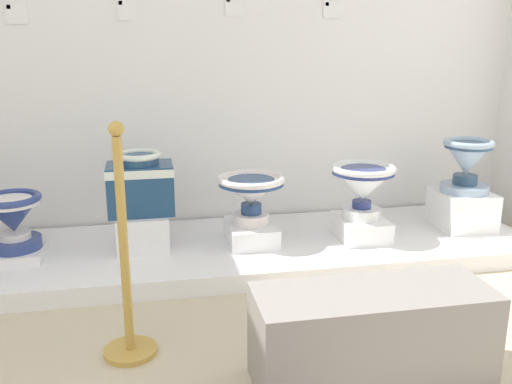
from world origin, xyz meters
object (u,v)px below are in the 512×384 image
object	(u,v)px
antique_toilet_tall_cobalt	(363,183)
plinth_block_squat_floral	(462,209)
plinth_block_leftmost	(143,229)
antique_toilet_rightmost	(12,217)
plinth_block_tall_cobalt	(360,228)
info_placard_third	(234,6)
museum_bench	(372,336)
plinth_block_rightmost	(17,253)
plinth_block_broad_patterned	(251,233)
info_placard_fourth	(333,9)
stanchion_post_near_left	(126,284)
antique_toilet_leftmost	(140,182)
antique_toilet_broad_patterned	(251,191)
info_placard_second	(126,9)
antique_toilet_squat_floral	(467,161)
info_placard_first	(16,13)

from	to	relation	value
antique_toilet_tall_cobalt	plinth_block_squat_floral	bearing A→B (deg)	5.15
plinth_block_leftmost	antique_toilet_tall_cobalt	xyz separation A→B (m)	(1.38, -0.12, 0.25)
antique_toilet_rightmost	plinth_block_tall_cobalt	size ratio (longest dim) A/B	0.90
info_placard_third	museum_bench	distance (m)	2.39
plinth_block_rightmost	plinth_block_squat_floral	world-z (taller)	plinth_block_squat_floral
plinth_block_broad_patterned	info_placard_fourth	size ratio (longest dim) A/B	2.80
plinth_block_broad_patterned	stanchion_post_near_left	xyz separation A→B (m)	(-0.74, -1.00, 0.16)
antique_toilet_leftmost	antique_toilet_broad_patterned	size ratio (longest dim) A/B	0.95
info_placard_second	info_placard_fourth	size ratio (longest dim) A/B	0.96
antique_toilet_broad_patterned	info_placard_third	xyz separation A→B (m)	(-0.01, 0.55, 1.11)
stanchion_post_near_left	info_placard_fourth	bearing A→B (deg)	47.59
plinth_block_tall_cobalt	antique_toilet_squat_floral	world-z (taller)	antique_toilet_squat_floral
plinth_block_rightmost	antique_toilet_tall_cobalt	xyz separation A→B (m)	(2.11, -0.07, 0.33)
antique_toilet_tall_cobalt	info_placard_third	xyz separation A→B (m)	(-0.72, 0.60, 1.09)
info_placard_fourth	plinth_block_broad_patterned	bearing A→B (deg)	-141.03
plinth_block_squat_floral	info_placard_fourth	distance (m)	1.62
antique_toilet_rightmost	antique_toilet_squat_floral	distance (m)	2.87
plinth_block_broad_patterned	info_placard_fourth	xyz separation A→B (m)	(0.67, 0.55, 1.37)
antique_toilet_squat_floral	stanchion_post_near_left	bearing A→B (deg)	-155.20
plinth_block_tall_cobalt	info_placard_second	size ratio (longest dim) A/B	2.86
antique_toilet_broad_patterned	antique_toilet_tall_cobalt	distance (m)	0.71
antique_toilet_rightmost	museum_bench	world-z (taller)	antique_toilet_rightmost
plinth_block_broad_patterned	info_placard_fourth	bearing A→B (deg)	38.97
antique_toilet_squat_floral	info_placard_fourth	distance (m)	1.36
info_placard_second	info_placard_fourth	world-z (taller)	info_placard_fourth
museum_bench	info_placard_first	bearing A→B (deg)	129.24
antique_toilet_leftmost	info_placard_second	xyz separation A→B (m)	(-0.03, 0.48, 1.02)
antique_toilet_tall_cobalt	info_placard_fourth	distance (m)	1.23
antique_toilet_leftmost	info_placard_first	distance (m)	1.30
info_placard_first	museum_bench	bearing A→B (deg)	-50.76
antique_toilet_rightmost	info_placard_first	distance (m)	1.26
antique_toilet_broad_patterned	info_placard_second	distance (m)	1.40
plinth_block_tall_cobalt	info_placard_second	bearing A→B (deg)	156.98
plinth_block_leftmost	antique_toilet_tall_cobalt	world-z (taller)	antique_toilet_tall_cobalt
antique_toilet_rightmost	antique_toilet_leftmost	bearing A→B (deg)	4.26
antique_toilet_leftmost	antique_toilet_tall_cobalt	size ratio (longest dim) A/B	0.97
antique_toilet_broad_patterned	plinth_block_squat_floral	world-z (taller)	antique_toilet_broad_patterned
stanchion_post_near_left	plinth_block_tall_cobalt	bearing A→B (deg)	33.26
plinth_block_rightmost	info_placard_first	xyz separation A→B (m)	(0.04, 0.53, 1.37)
plinth_block_broad_patterned	antique_toilet_squat_floral	xyz separation A→B (m)	(1.46, 0.01, 0.40)
museum_bench	info_placard_fourth	bearing A→B (deg)	77.00
plinth_block_leftmost	antique_toilet_leftmost	bearing A→B (deg)	-63.43
antique_toilet_tall_cobalt	antique_toilet_squat_floral	size ratio (longest dim) A/B	1.15
antique_toilet_leftmost	info_placard_second	bearing A→B (deg)	93.77
plinth_block_rightmost	plinth_block_tall_cobalt	bearing A→B (deg)	-1.81
plinth_block_rightmost	info_placard_fourth	size ratio (longest dim) A/B	2.43
plinth_block_leftmost	plinth_block_tall_cobalt	size ratio (longest dim) A/B	0.99
plinth_block_tall_cobalt	info_placard_second	xyz separation A→B (m)	(-1.41, 0.60, 1.36)
antique_toilet_leftmost	antique_toilet_tall_cobalt	distance (m)	1.38
info_placard_third	museum_bench	xyz separation A→B (m)	(0.23, -1.95, -1.36)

